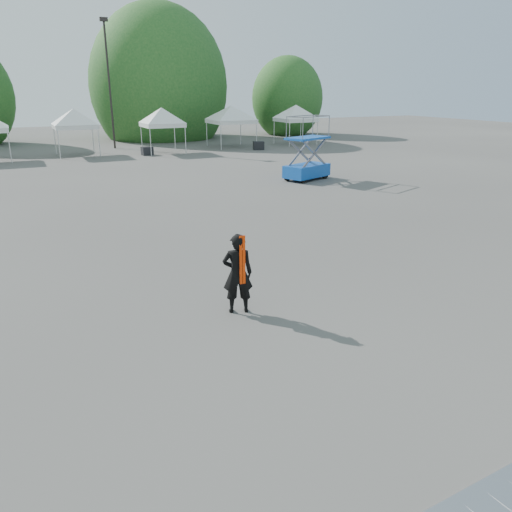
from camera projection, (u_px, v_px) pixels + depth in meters
name	position (u px, v px, depth m)	size (l,w,h in m)	color
ground	(250.00, 288.00, 12.49)	(120.00, 120.00, 0.00)	#474442
light_pole_east	(109.00, 77.00, 39.16)	(0.60, 0.25, 9.80)	black
tree_mid_e	(159.00, 86.00, 47.84)	(5.12, 5.12, 7.79)	#382314
tree_far_e	(287.00, 99.00, 51.96)	(3.84, 3.84, 5.84)	#382314
tent_e	(73.00, 112.00, 35.60)	(4.13, 4.13, 3.88)	silver
tent_f	(162.00, 111.00, 37.08)	(4.03, 4.03, 3.88)	silver
tent_g	(231.00, 109.00, 40.82)	(4.73, 4.73, 3.88)	silver
tent_h	(296.00, 108.00, 42.83)	(4.17, 4.17, 3.88)	silver
man	(238.00, 273.00, 10.88)	(0.77, 0.62, 1.81)	black
scissor_lift	(307.00, 148.00, 26.54)	(2.88, 2.13, 3.34)	#0C3B9C
crate_mid	(147.00, 151.00, 36.71)	(0.79, 0.61, 0.61)	black
crate_east	(259.00, 146.00, 39.88)	(0.84, 0.65, 0.65)	black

